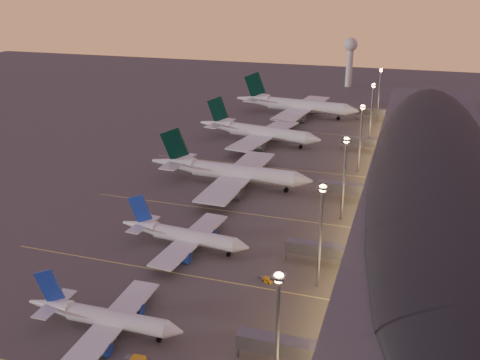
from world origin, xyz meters
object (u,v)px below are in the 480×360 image
Objects in this scene: airliner_narrow_south at (104,317)px; airliner_narrow_north at (184,236)px; radar_tower at (350,54)px; baggage_tug_a at (136,360)px; baggage_tug_c at (266,279)px; airliner_wide_mid at (258,132)px; airliner_wide_far at (296,105)px; airliner_wide_near at (229,172)px.

airliner_narrow_south is 39.20m from airliner_narrow_north.
radar_tower reaches higher than baggage_tug_a.
baggage_tug_c is at bearing -86.97° from radar_tower.
airliner_narrow_south is at bearing -86.69° from airliner_narrow_north.
airliner_wide_mid is 55.20m from airliner_wide_far.
airliner_wide_far reaches higher than airliner_narrow_north.
airliner_wide_far reaches higher than airliner_narrow_south.
airliner_narrow_north is 48.75m from airliner_wide_near.
airliner_narrow_north is 47.09m from baggage_tug_a.
airliner_wide_mid reaches higher than airliner_narrow_south.
airliner_wide_mid is at bearing -88.09° from airliner_wide_far.
airliner_wide_far is 16.75× the size of baggage_tug_a.
baggage_tug_a is 1.08× the size of baggage_tug_c.
radar_tower is at bearing 87.21° from airliner_wide_far.
baggage_tug_a is at bearing -72.77° from airliner_wide_mid.
airliner_wide_mid is (-5.21, 54.34, -0.07)m from airliner_wide_near.
airliner_wide_far is at bearing 89.75° from airliner_narrow_south.
airliner_wide_mid is at bearing 97.03° from airliner_wide_near.
airliner_narrow_south is at bearing -92.51° from radar_tower.
airliner_wide_far is (4.89, 54.98, 0.74)m from airliner_wide_mid.
radar_tower reaches higher than baggage_tug_c.
airliner_wide_near reaches higher than airliner_narrow_north.
airliner_wide_near is 204.46m from radar_tower.
airliner_narrow_north is 10.09× the size of baggage_tug_c.
airliner_narrow_north is (0.67, 39.19, 0.27)m from airliner_narrow_south.
baggage_tug_a is (10.79, -6.70, -2.72)m from airliner_narrow_south.
airliner_wide_near reaches higher than airliner_narrow_south.
radar_tower is at bearing 91.54° from airliner_narrow_north.
airliner_wide_far is (-0.31, 109.32, 0.67)m from airliner_wide_near.
radar_tower is (12.11, 251.73, 18.34)m from airliner_narrow_north.
radar_tower is (21.07, 148.80, 16.97)m from airliner_wide_mid.
airliner_wide_far is at bearing 91.73° from airliner_wide_near.
radar_tower is 298.39m from baggage_tug_a.
airliner_narrow_north is at bearing -75.10° from airliner_wide_mid.
airliner_narrow_south is 8.64× the size of baggage_tug_a.
baggage_tug_c is (15.85, 35.89, -0.06)m from baggage_tug_a.
airliner_narrow_south is 0.92× the size of airliner_narrow_north.
airliner_wide_mid is at bearing 99.27° from airliner_narrow_north.
airliner_wide_mid is at bearing 94.76° from baggage_tug_a.
baggage_tug_a is (14.19, -203.80, -5.09)m from airliner_wide_far.
radar_tower is at bearing 87.07° from baggage_tug_a.
airliner_narrow_north is 157.97m from airliner_wide_far.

